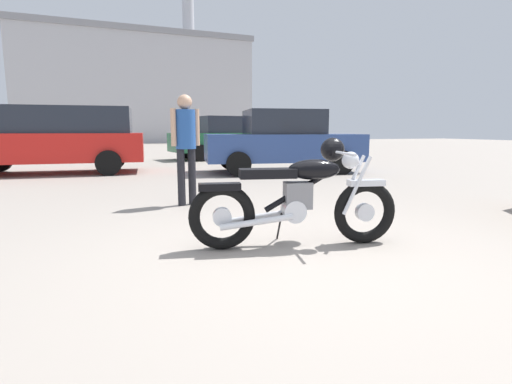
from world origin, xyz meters
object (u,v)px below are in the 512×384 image
(vintage_motorcycle, at_px, (300,197))
(dark_sedan_left, at_px, (266,135))
(blue_hatchback_right, at_px, (225,138))
(bystander, at_px, (186,138))
(silver_sedan_mid, at_px, (54,138))
(pale_sedan_back, at_px, (283,141))
(white_estate_far, at_px, (64,136))

(vintage_motorcycle, relative_size, dark_sedan_left, 0.52)
(vintage_motorcycle, relative_size, blue_hatchback_right, 0.47)
(bystander, xyz_separation_m, silver_sedan_mid, (-2.61, 5.54, -0.08))
(silver_sedan_mid, height_order, blue_hatchback_right, silver_sedan_mid)
(dark_sedan_left, xyz_separation_m, pale_sedan_back, (-2.63, -8.69, -0.08))
(silver_sedan_mid, relative_size, blue_hatchback_right, 1.08)
(pale_sedan_back, bearing_deg, silver_sedan_mid, -6.97)
(white_estate_far, distance_m, pale_sedan_back, 9.31)
(blue_hatchback_right, height_order, white_estate_far, white_estate_far)
(bystander, height_order, dark_sedan_left, dark_sedan_left)
(bystander, bearing_deg, silver_sedan_mid, -171.00)
(white_estate_far, bearing_deg, blue_hatchback_right, -17.57)
(bystander, bearing_deg, dark_sedan_left, 138.95)
(bystander, bearing_deg, vintage_motorcycle, 0.23)
(bystander, xyz_separation_m, dark_sedan_left, (5.86, 12.68, -0.10))
(blue_hatchback_right, bearing_deg, dark_sedan_left, 38.67)
(bystander, bearing_deg, blue_hatchback_right, 146.38)
(dark_sedan_left, bearing_deg, bystander, 63.64)
(dark_sedan_left, height_order, pale_sedan_back, dark_sedan_left)
(pale_sedan_back, bearing_deg, vintage_motorcycle, 76.91)
(vintage_motorcycle, distance_m, blue_hatchback_right, 12.09)
(silver_sedan_mid, bearing_deg, white_estate_far, -81.92)
(silver_sedan_mid, distance_m, pale_sedan_back, 6.04)
(silver_sedan_mid, bearing_deg, dark_sedan_left, -136.71)
(bystander, distance_m, white_estate_far, 11.27)
(vintage_motorcycle, distance_m, white_estate_far, 13.89)
(silver_sedan_mid, height_order, dark_sedan_left, dark_sedan_left)
(white_estate_far, xyz_separation_m, dark_sedan_left, (8.93, 1.84, 0.00))
(silver_sedan_mid, xyz_separation_m, dark_sedan_left, (8.47, 7.14, -0.02))
(vintage_motorcycle, bearing_deg, bystander, 116.35)
(blue_hatchback_right, bearing_deg, silver_sedan_mid, -155.02)
(vintage_motorcycle, bearing_deg, dark_sedan_left, 81.24)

